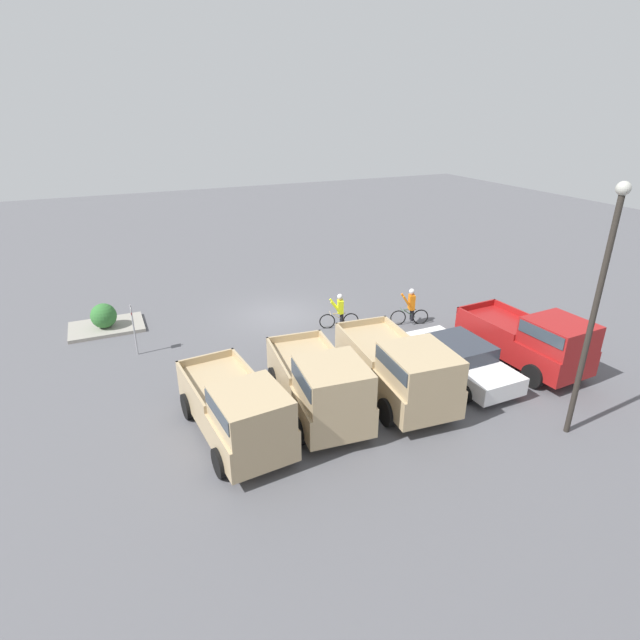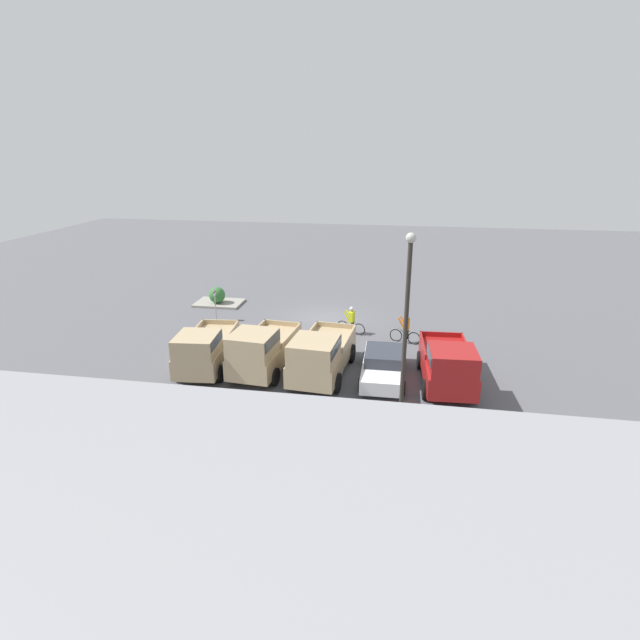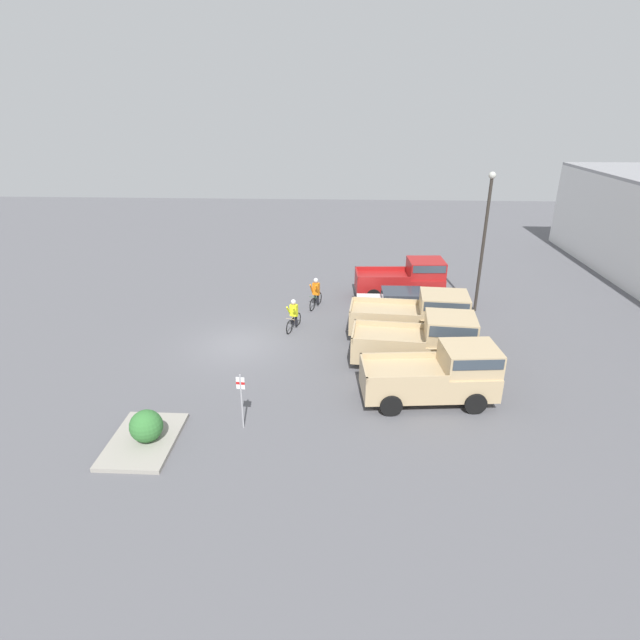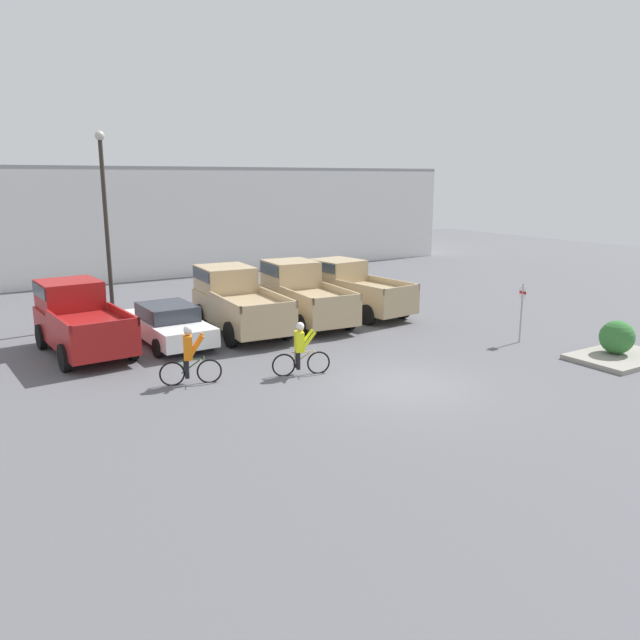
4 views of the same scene
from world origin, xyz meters
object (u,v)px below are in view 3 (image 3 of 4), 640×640
at_px(pickup_truck_2, 425,340).
at_px(shrub, 146,426).
at_px(pickup_truck_0, 407,278).
at_px(cyclist_0, 294,314).
at_px(sedan_0, 402,303).
at_px(cyclist_1, 316,293).
at_px(pickup_truck_1, 419,315).
at_px(lamppost, 485,234).
at_px(fire_lane_sign, 241,396).
at_px(pickup_truck_3, 441,373).

relative_size(pickup_truck_2, shrub, 4.85).
xyz_separation_m(pickup_truck_0, cyclist_0, (4.91, -6.17, -0.36)).
distance_m(sedan_0, cyclist_1, 4.76).
relative_size(sedan_0, pickup_truck_1, 0.85).
bearing_deg(pickup_truck_2, cyclist_1, -142.83).
bearing_deg(lamppost, shrub, -47.62).
bearing_deg(cyclist_0, pickup_truck_1, 82.92).
height_order(sedan_0, pickup_truck_1, pickup_truck_1).
relative_size(sedan_0, fire_lane_sign, 2.26).
relative_size(pickup_truck_2, lamppost, 0.71).
bearing_deg(sedan_0, lamppost, 101.73).
relative_size(pickup_truck_3, shrub, 4.75).
distance_m(fire_lane_sign, shrub, 3.23).
bearing_deg(cyclist_1, pickup_truck_1, 53.42).
bearing_deg(cyclist_1, pickup_truck_2, 37.17).
height_order(pickup_truck_0, fire_lane_sign, pickup_truck_0).
xyz_separation_m(pickup_truck_0, pickup_truck_3, (11.18, 0.01, -0.03)).
xyz_separation_m(pickup_truck_3, lamppost, (-9.21, 3.53, 3.17)).
distance_m(pickup_truck_3, cyclist_0, 8.81).
bearing_deg(pickup_truck_1, cyclist_0, -97.08).
relative_size(sedan_0, pickup_truck_3, 0.93).
height_order(pickup_truck_0, sedan_0, pickup_truck_0).
xyz_separation_m(pickup_truck_2, cyclist_0, (-3.56, -5.96, -0.40)).
xyz_separation_m(pickup_truck_3, fire_lane_sign, (2.19, -7.12, 0.15)).
xyz_separation_m(cyclist_1, fire_lane_sign, (11.53, -1.88, 0.43)).
bearing_deg(shrub, fire_lane_sign, 109.28).
relative_size(cyclist_0, cyclist_1, 0.98).
bearing_deg(sedan_0, pickup_truck_3, 4.01).
height_order(sedan_0, pickup_truck_2, pickup_truck_2).
bearing_deg(cyclist_1, pickup_truck_0, 109.45).
bearing_deg(pickup_truck_0, pickup_truck_1, -0.82).
relative_size(fire_lane_sign, shrub, 1.95).
distance_m(pickup_truck_3, cyclist_1, 10.71).
height_order(pickup_truck_3, cyclist_0, pickup_truck_3).
distance_m(fire_lane_sign, lamppost, 15.89).
relative_size(pickup_truck_0, pickup_truck_1, 0.91).
bearing_deg(pickup_truck_2, lamppost, 150.04).
xyz_separation_m(pickup_truck_0, pickup_truck_2, (8.47, -0.21, 0.04)).
distance_m(pickup_truck_0, fire_lane_sign, 15.15).
height_order(pickup_truck_0, pickup_truck_3, pickup_truck_0).
relative_size(sedan_0, lamppost, 0.65).
bearing_deg(pickup_truck_0, lamppost, 60.89).
distance_m(pickup_truck_0, cyclist_0, 7.89).
relative_size(sedan_0, cyclist_1, 2.77).
bearing_deg(pickup_truck_0, cyclist_0, -51.45).
relative_size(pickup_truck_3, cyclist_0, 3.06).
xyz_separation_m(lamppost, shrub, (12.45, -13.65, -3.61)).
distance_m(pickup_truck_1, cyclist_0, 6.15).
xyz_separation_m(pickup_truck_3, cyclist_0, (-6.27, -6.18, -0.33)).
distance_m(pickup_truck_2, shrub, 11.56).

